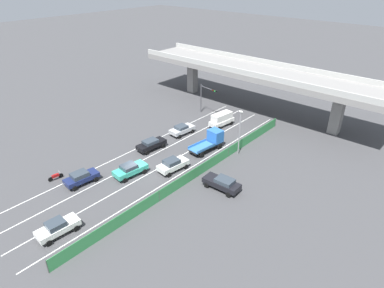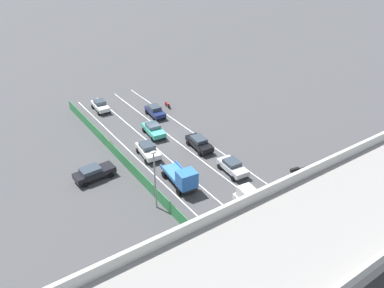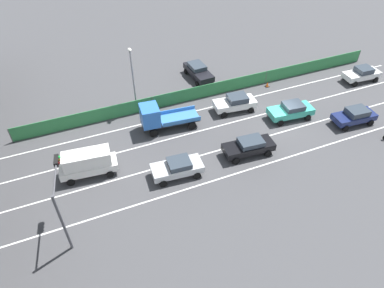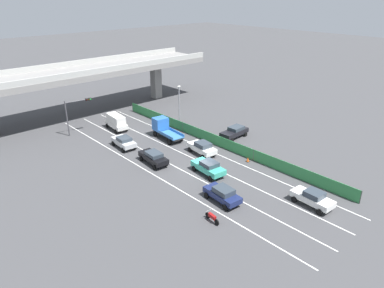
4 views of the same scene
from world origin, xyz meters
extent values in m
plane|color=#424244|center=(0.00, 0.00, 0.00)|extent=(300.00, 300.00, 0.00)
cube|color=silver|center=(-4.81, 4.43, 0.00)|extent=(0.14, 44.86, 0.01)
cube|color=silver|center=(-1.60, 4.43, 0.00)|extent=(0.14, 44.86, 0.01)
cube|color=silver|center=(1.60, 4.43, 0.00)|extent=(0.14, 44.86, 0.01)
cube|color=silver|center=(4.81, 4.43, 0.00)|extent=(0.14, 44.86, 0.01)
cube|color=#338447|center=(6.86, 4.43, 0.75)|extent=(0.06, 40.86, 1.51)
cylinder|color=#4C514C|center=(6.86, -16.00, 0.75)|extent=(0.10, 0.10, 1.51)
cylinder|color=#4C514C|center=(6.86, -2.38, 0.75)|extent=(0.10, 0.10, 1.51)
cylinder|color=#4C514C|center=(6.86, 11.24, 0.75)|extent=(0.10, 0.10, 1.51)
cylinder|color=#4C514C|center=(6.86, 24.86, 0.75)|extent=(0.10, 0.10, 1.51)
cube|color=silver|center=(-0.08, 18.96, 0.82)|extent=(2.21, 4.80, 0.67)
cube|color=silver|center=(-0.08, 18.96, 1.73)|extent=(1.92, 3.95, 1.16)
cylinder|color=black|center=(-0.77, 20.62, 0.32)|extent=(0.29, 0.66, 0.64)
cylinder|color=black|center=(0.95, 20.43, 0.32)|extent=(0.29, 0.66, 0.64)
cylinder|color=black|center=(-1.11, 17.48, 0.32)|extent=(0.29, 0.66, 0.64)
cylinder|color=black|center=(0.62, 17.29, 0.32)|extent=(0.29, 0.66, 0.64)
cube|color=teal|center=(0.09, -1.00, 0.80)|extent=(2.29, 4.62, 0.65)
cube|color=#333D47|center=(0.07, -1.20, 1.38)|extent=(1.81, 2.06, 0.51)
cylinder|color=black|center=(-0.68, 0.60, 0.32)|extent=(0.28, 0.66, 0.64)
cylinder|color=black|center=(1.16, 0.41, 0.32)|extent=(0.28, 0.66, 0.64)
cylinder|color=black|center=(-0.99, -2.42, 0.32)|extent=(0.28, 0.66, 0.64)
cylinder|color=black|center=(0.85, -2.60, 0.32)|extent=(0.28, 0.66, 0.64)
cube|color=white|center=(3.41, 3.50, 0.81)|extent=(2.27, 4.47, 0.65)
cube|color=#333D47|center=(3.38, 3.25, 1.42)|extent=(1.80, 2.10, 0.57)
cylinder|color=black|center=(2.67, 5.06, 0.32)|extent=(0.29, 0.66, 0.64)
cylinder|color=black|center=(4.47, 4.86, 0.32)|extent=(0.29, 0.66, 0.64)
cylinder|color=black|center=(2.35, 2.15, 0.32)|extent=(0.29, 0.66, 0.64)
cylinder|color=black|center=(4.15, 1.95, 0.32)|extent=(0.29, 0.66, 0.64)
cube|color=navy|center=(-3.07, -6.20, 0.78)|extent=(2.09, 4.34, 0.59)
cube|color=#333D47|center=(-3.09, -6.39, 1.35)|extent=(1.69, 2.11, 0.56)
cylinder|color=black|center=(-3.82, -4.70, 0.32)|extent=(0.27, 0.66, 0.64)
cylinder|color=black|center=(-2.09, -4.85, 0.32)|extent=(0.27, 0.66, 0.64)
cylinder|color=black|center=(-4.06, -7.55, 0.32)|extent=(0.27, 0.66, 0.64)
cylinder|color=black|center=(-2.33, -7.70, 0.32)|extent=(0.27, 0.66, 0.64)
cube|color=#B7BABC|center=(-3.03, 12.29, 0.78)|extent=(2.16, 4.35, 0.61)
cube|color=#333D47|center=(-3.04, 12.09, 1.31)|extent=(1.74, 1.95, 0.45)
cylinder|color=black|center=(-3.81, 13.79, 0.32)|extent=(0.27, 0.66, 0.64)
cylinder|color=black|center=(-2.00, 13.64, 0.32)|extent=(0.27, 0.66, 0.64)
cylinder|color=black|center=(-4.05, 10.93, 0.32)|extent=(0.27, 0.66, 0.64)
cylinder|color=black|center=(-2.24, 10.78, 0.32)|extent=(0.27, 0.66, 0.64)
cube|color=silver|center=(3.02, -12.82, 0.79)|extent=(1.99, 4.37, 0.61)
cube|color=#333D47|center=(3.01, -12.97, 1.37)|extent=(1.63, 1.84, 0.56)
cylinder|color=black|center=(2.23, -11.32, 0.32)|extent=(0.26, 0.65, 0.64)
cylinder|color=black|center=(3.97, -11.42, 0.32)|extent=(0.26, 0.65, 0.64)
cylinder|color=black|center=(2.06, -14.22, 0.32)|extent=(0.26, 0.65, 0.64)
cylinder|color=black|center=(3.80, -14.32, 0.32)|extent=(0.26, 0.65, 0.64)
cube|color=black|center=(-3.01, 5.56, 0.79)|extent=(2.09, 4.66, 0.63)
cube|color=#333D47|center=(-3.02, 5.39, 1.34)|extent=(1.68, 2.23, 0.47)
cylinder|color=black|center=(-3.74, 7.17, 0.32)|extent=(0.27, 0.66, 0.64)
cylinder|color=black|center=(-2.02, 7.02, 0.32)|extent=(0.27, 0.66, 0.64)
cylinder|color=black|center=(-3.99, 4.09, 0.32)|extent=(0.27, 0.66, 0.64)
cylinder|color=black|center=(-2.28, 3.95, 0.32)|extent=(0.27, 0.66, 0.64)
cube|color=black|center=(3.35, 10.54, 0.73)|extent=(2.11, 5.66, 0.25)
cube|color=blue|center=(3.54, 12.47, 1.77)|extent=(2.14, 1.84, 1.84)
cube|color=#3875BC|center=(3.27, 9.64, 0.90)|extent=(2.33, 3.90, 0.10)
cube|color=#3875BC|center=(2.32, 9.73, 1.10)|extent=(0.43, 3.72, 0.40)
cube|color=#3875BC|center=(4.22, 9.55, 1.10)|extent=(0.43, 3.72, 0.40)
cylinder|color=black|center=(2.54, 12.51, 0.40)|extent=(0.33, 0.82, 0.80)
cylinder|color=black|center=(4.52, 12.32, 0.40)|extent=(0.33, 0.82, 0.80)
cylinder|color=black|center=(2.18, 8.76, 0.40)|extent=(0.33, 0.82, 0.80)
cylinder|color=black|center=(4.17, 8.58, 0.40)|extent=(0.33, 0.82, 0.80)
cube|color=black|center=(10.80, 4.33, 0.81)|extent=(4.73, 2.07, 0.65)
cube|color=#333D47|center=(11.24, 4.35, 1.37)|extent=(2.27, 1.72, 0.48)
cylinder|color=black|center=(9.27, 3.33, 0.32)|extent=(0.65, 0.25, 0.64)
cylinder|color=black|center=(9.17, 5.16, 0.32)|extent=(0.65, 0.25, 0.64)
cylinder|color=black|center=(12.42, 3.50, 0.32)|extent=(0.65, 0.25, 0.64)
cylinder|color=black|center=(12.32, 5.33, 0.32)|extent=(0.65, 0.25, 0.64)
cylinder|color=#47474C|center=(-6.70, 21.41, 2.68)|extent=(0.18, 0.18, 5.35)
cylinder|color=#47474C|center=(-4.82, 21.10, 5.05)|extent=(3.79, 0.74, 0.12)
cube|color=black|center=(-3.31, 20.86, 5.05)|extent=(0.99, 0.43, 0.32)
sphere|color=#390706|center=(-3.63, 20.75, 5.05)|extent=(0.20, 0.20, 0.20)
sphere|color=#3B2806|center=(-3.33, 20.70, 5.05)|extent=(0.20, 0.20, 0.20)
sphere|color=green|center=(-3.04, 20.65, 5.05)|extent=(0.20, 0.20, 0.20)
cylinder|color=gray|center=(7.50, 12.77, 3.23)|extent=(0.16, 0.16, 6.45)
ellipsoid|color=silver|center=(7.50, 12.77, 6.63)|extent=(0.60, 0.36, 0.28)
cone|color=orange|center=(6.05, -2.13, 0.30)|extent=(0.36, 0.36, 0.60)
cube|color=black|center=(6.05, -2.13, 0.01)|extent=(0.47, 0.47, 0.03)
camera|label=1|loc=(30.10, -23.24, 24.17)|focal=31.24mm
camera|label=2|loc=(21.65, 40.01, 25.14)|focal=35.25mm
camera|label=3|loc=(-22.26, 19.02, 21.03)|focal=32.60mm
camera|label=4|loc=(-26.43, -27.06, 19.98)|focal=33.25mm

